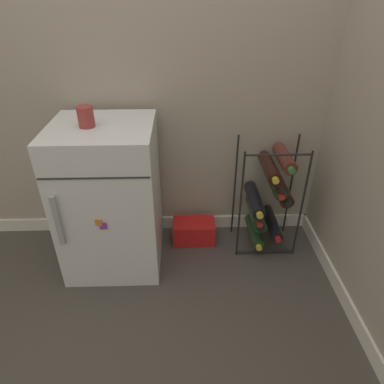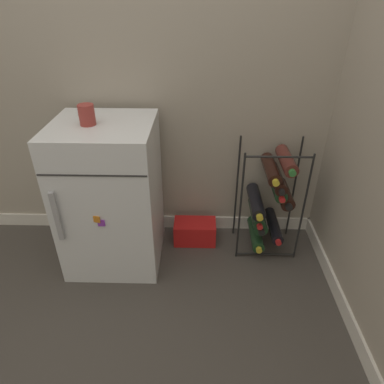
{
  "view_description": "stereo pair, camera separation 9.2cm",
  "coord_description": "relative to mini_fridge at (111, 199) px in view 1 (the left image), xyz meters",
  "views": [
    {
      "loc": [
        -0.0,
        -1.27,
        1.46
      ],
      "look_at": [
        0.05,
        0.41,
        0.43
      ],
      "focal_mm": 32.0,
      "sensor_mm": 36.0,
      "label": 1
    },
    {
      "loc": [
        0.09,
        -1.27,
        1.46
      ],
      "look_at": [
        0.05,
        0.41,
        0.43
      ],
      "focal_mm": 32.0,
      "sensor_mm": 36.0,
      "label": 2
    }
  ],
  "objects": [
    {
      "name": "ground_plane",
      "position": [
        0.41,
        -0.35,
        -0.43
      ],
      "size": [
        14.0,
        14.0,
        0.0
      ],
      "primitive_type": "plane",
      "color": "#423D38"
    },
    {
      "name": "fridge_top_cup",
      "position": [
        -0.06,
        -0.02,
        0.48
      ],
      "size": [
        0.08,
        0.08,
        0.1
      ],
      "color": "maroon",
      "rests_on": "mini_fridge"
    },
    {
      "name": "wall_back",
      "position": [
        0.41,
        0.32,
        0.81
      ],
      "size": [
        6.69,
        0.07,
        2.5
      ],
      "color": "#9E9384",
      "rests_on": "ground_plane"
    },
    {
      "name": "wine_rack",
      "position": [
        0.92,
        0.11,
        -0.07
      ],
      "size": [
        0.37,
        0.33,
        0.71
      ],
      "color": "black",
      "rests_on": "ground_plane"
    },
    {
      "name": "soda_box",
      "position": [
        0.47,
        0.14,
        -0.36
      ],
      "size": [
        0.27,
        0.15,
        0.15
      ],
      "color": "red",
      "rests_on": "ground_plane"
    },
    {
      "name": "mini_fridge",
      "position": [
        0.0,
        0.0,
        0.0
      ],
      "size": [
        0.53,
        0.52,
        0.86
      ],
      "color": "silver",
      "rests_on": "ground_plane"
    }
  ]
}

